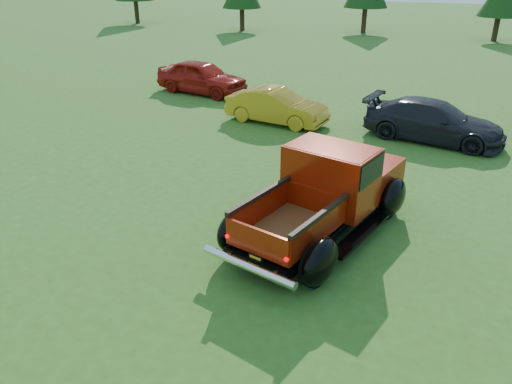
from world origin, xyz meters
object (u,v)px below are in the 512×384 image
show_car_red (202,77)px  show_car_grey (434,121)px  show_car_yellow (277,106)px  pickup_truck (330,190)px

show_car_red → show_car_grey: show_car_red is taller
show_car_yellow → show_car_grey: (5.16, -0.03, 0.04)m
show_car_grey → show_car_yellow: bearing=101.5°
pickup_truck → show_car_red: 12.19m
show_car_grey → show_car_red: bearing=84.6°
pickup_truck → show_car_red: size_ratio=1.32×
pickup_truck → show_car_grey: size_ratio=1.23×
pickup_truck → show_car_grey: pickup_truck is taller
show_car_red → show_car_yellow: show_car_red is taller
pickup_truck → show_car_yellow: (-3.32, 6.66, -0.28)m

